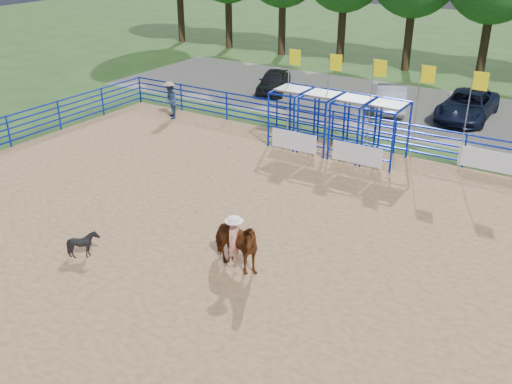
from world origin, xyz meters
TOP-DOWN VIEW (x-y plane):
  - ground at (0.00, 0.00)m, footprint 120.00×120.00m
  - arena_dirt at (0.00, 0.00)m, footprint 30.00×20.00m
  - gravel_strip at (0.00, 17.00)m, footprint 40.00×10.00m
  - horse_and_rider at (-0.62, -1.53)m, footprint 2.13×1.27m
  - calf at (-4.86, -3.41)m, footprint 0.80×0.71m
  - spectator_cowboy at (-11.62, 8.65)m, footprint 1.11×1.11m
  - car_a at (-9.72, 15.95)m, footprint 2.77×4.26m
  - car_b at (-2.48, 16.24)m, footprint 2.96×4.72m
  - car_c at (1.43, 16.85)m, footprint 2.42×5.21m
  - perimeter_fence at (0.00, 0.00)m, footprint 30.10×20.10m
  - chute_assembly at (-1.90, 8.84)m, footprint 19.32×2.41m

SIDE VIEW (x-z plane):
  - ground at x=0.00m, z-range 0.00..0.00m
  - gravel_strip at x=0.00m, z-range 0.00..0.01m
  - arena_dirt at x=0.00m, z-range 0.00..0.02m
  - calf at x=-4.86m, z-range 0.02..0.89m
  - car_a at x=-9.72m, z-range 0.01..1.36m
  - car_c at x=1.43m, z-range 0.01..1.46m
  - car_b at x=-2.48m, z-range 0.01..1.48m
  - perimeter_fence at x=0.00m, z-range 0.00..1.50m
  - horse_and_rider at x=-0.62m, z-range -0.26..2.12m
  - spectator_cowboy at x=-11.62m, z-range 0.02..1.89m
  - chute_assembly at x=-1.90m, z-range -0.84..3.36m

